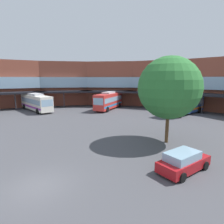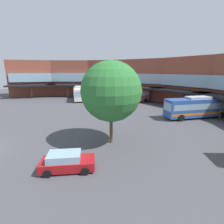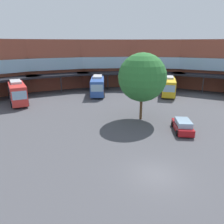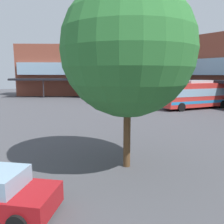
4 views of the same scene
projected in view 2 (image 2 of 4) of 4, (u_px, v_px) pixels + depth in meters
station_building at (159, 84)px, 31.28m from camera, size 85.27×38.54×10.99m
bus_0 at (79, 93)px, 45.62m from camera, size 11.72×7.05×3.68m
bus_1 at (132, 96)px, 39.86m from camera, size 3.06×10.64×3.89m
bus_2 at (197, 107)px, 27.82m from camera, size 6.98×11.55×3.73m
parked_car at (67, 162)px, 13.35m from camera, size 3.77×4.71×1.53m
plaza_tree at (111, 92)px, 17.13m from camera, size 6.49×6.49×9.12m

